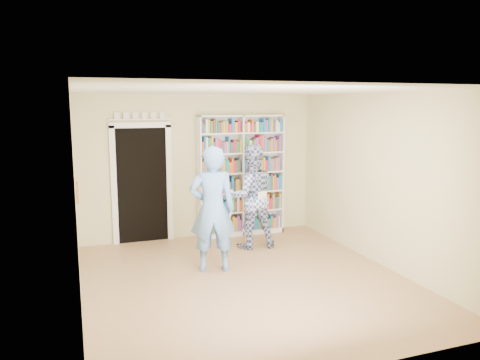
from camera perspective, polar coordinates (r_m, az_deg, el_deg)
name	(u,v)px	position (r m, az deg, el deg)	size (l,w,h in m)	color
floor	(246,280)	(6.91, 0.70, -12.13)	(5.00, 5.00, 0.00)	#A0764D
ceiling	(246,90)	(6.44, 0.75, 10.87)	(5.00, 5.00, 0.00)	white
wall_back	(200,166)	(8.90, -4.89, 1.66)	(4.50, 4.50, 0.00)	beige
wall_left	(76,199)	(6.14, -19.38, -2.24)	(5.00, 5.00, 0.00)	beige
wall_right	(381,180)	(7.61, 16.82, 0.01)	(5.00, 5.00, 0.00)	beige
bookshelf	(241,175)	(9.00, 0.12, 0.62)	(1.68, 0.32, 2.32)	white
doorway	(142,179)	(8.69, -11.87, 0.17)	(1.10, 0.08, 2.43)	black
wall_art	(77,192)	(6.33, -19.24, -1.45)	(0.03, 0.25, 0.25)	brown
man_blue	(213,209)	(7.05, -3.37, -3.58)	(0.70, 0.46, 1.91)	#6595E2
man_plaid	(251,196)	(8.22, 1.33, -2.02)	(0.89, 0.69, 1.83)	navy
paper_sheet	(262,199)	(8.00, 2.73, -2.33)	(0.19, 0.01, 0.27)	white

